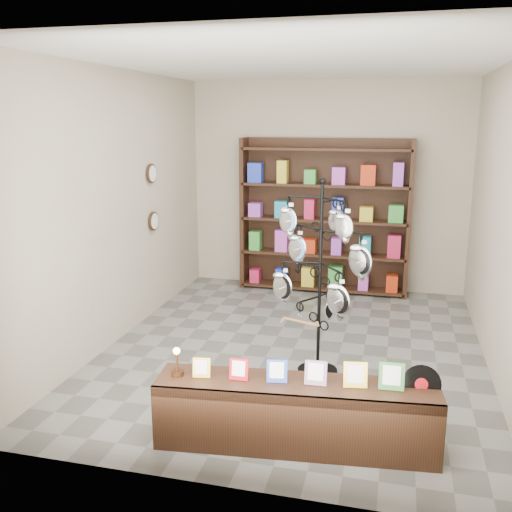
% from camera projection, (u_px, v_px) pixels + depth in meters
% --- Properties ---
extents(ground, '(5.00, 5.00, 0.00)m').
position_uv_depth(ground, '(294.00, 349.00, 6.26)').
color(ground, slate).
rests_on(ground, ground).
extents(room_envelope, '(5.00, 5.00, 5.00)m').
position_uv_depth(room_envelope, '(297.00, 180.00, 5.83)').
color(room_envelope, '#B0A68E').
rests_on(room_envelope, ground).
extents(display_tree, '(1.07, 1.07, 1.93)m').
position_uv_depth(display_tree, '(320.00, 263.00, 5.43)').
color(display_tree, black).
rests_on(display_tree, ground).
extents(front_shelf, '(2.17, 0.66, 0.75)m').
position_uv_depth(front_shelf, '(296.00, 414.00, 4.35)').
color(front_shelf, black).
rests_on(front_shelf, ground).
extents(back_shelving, '(2.42, 0.36, 2.20)m').
position_uv_depth(back_shelving, '(324.00, 221.00, 8.19)').
color(back_shelving, black).
rests_on(back_shelving, ground).
extents(wall_clocks, '(0.03, 0.24, 0.84)m').
position_uv_depth(wall_clocks, '(152.00, 198.00, 7.13)').
color(wall_clocks, black).
rests_on(wall_clocks, ground).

